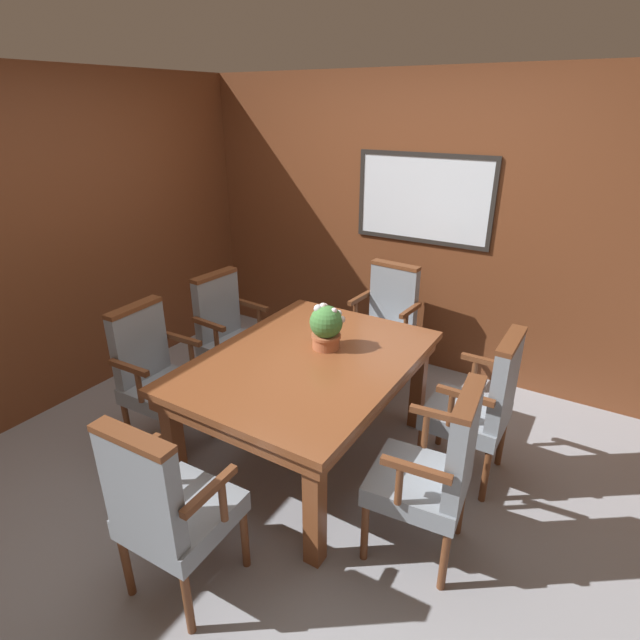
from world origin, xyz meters
TOP-DOWN VIEW (x-y plane):
  - ground_plane at (0.00, 0.00)m, footprint 14.00×14.00m
  - wall_back at (0.00, 1.86)m, footprint 7.20×0.08m
  - wall_left at (-1.93, 0.00)m, footprint 0.06×7.20m
  - dining_table at (0.12, 0.18)m, footprint 1.19×1.61m
  - chair_head_far at (0.11, 1.39)m, footprint 0.52×0.50m
  - chair_head_near at (0.14, -1.02)m, footprint 0.51×0.49m
  - chair_right_far at (1.11, 0.56)m, footprint 0.47×0.50m
  - chair_left_near at (-0.84, -0.21)m, footprint 0.49×0.51m
  - chair_right_near at (1.08, -0.16)m, footprint 0.51×0.53m
  - chair_left_far at (-0.85, 0.54)m, footprint 0.50×0.53m
  - potted_plant at (0.15, 0.36)m, footprint 0.22×0.21m

SIDE VIEW (x-z plane):
  - ground_plane at x=0.00m, z-range 0.00..0.00m
  - chair_head_far at x=0.11m, z-range 0.04..1.04m
  - chair_head_near at x=0.14m, z-range 0.04..1.04m
  - chair_right_far at x=1.11m, z-range 0.04..1.04m
  - chair_left_near at x=-0.84m, z-range 0.04..1.04m
  - chair_right_near at x=1.08m, z-range 0.04..1.04m
  - chair_left_far at x=-0.85m, z-range 0.04..1.04m
  - dining_table at x=0.12m, z-range 0.28..1.02m
  - potted_plant at x=0.15m, z-range 0.74..1.04m
  - wall_left at x=-1.93m, z-range 0.00..2.45m
  - wall_back at x=0.00m, z-range 0.00..2.45m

